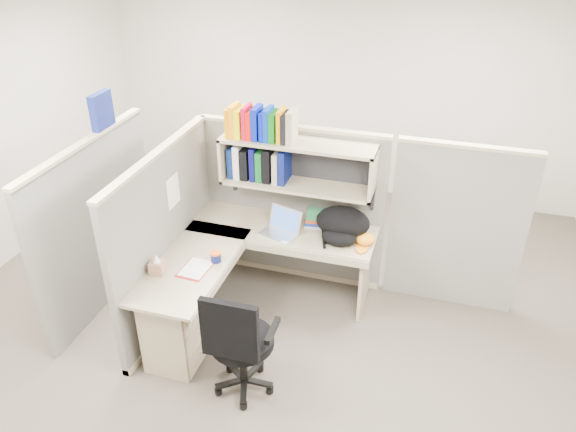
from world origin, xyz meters
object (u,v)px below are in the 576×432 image
(backpack, at_px, (341,226))
(task_chair, at_px, (241,358))
(snack_canister, at_px, (216,257))
(laptop, at_px, (279,224))
(desk, at_px, (208,300))

(backpack, height_order, task_chair, task_chair)
(backpack, bearing_deg, snack_canister, -144.78)
(laptop, bearing_deg, desk, -101.99)
(laptop, height_order, backpack, backpack)
(laptop, distance_m, task_chair, 1.32)
(snack_canister, bearing_deg, task_chair, -55.18)
(backpack, relative_size, task_chair, 0.47)
(desk, height_order, laptop, laptop)
(laptop, xyz_separation_m, backpack, (0.56, 0.09, 0.03))
(desk, height_order, backpack, backpack)
(desk, relative_size, snack_canister, 18.46)
(task_chair, bearing_deg, snack_canister, 124.82)
(desk, bearing_deg, backpack, 40.37)
(task_chair, bearing_deg, laptop, 93.86)
(laptop, relative_size, backpack, 0.67)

